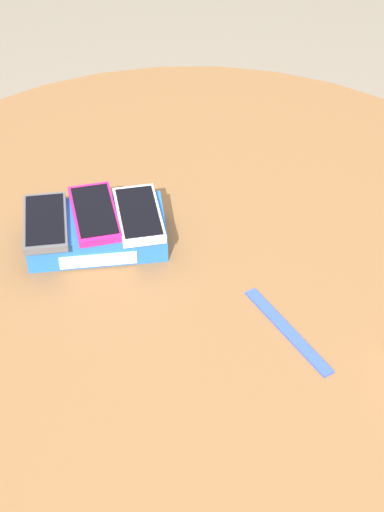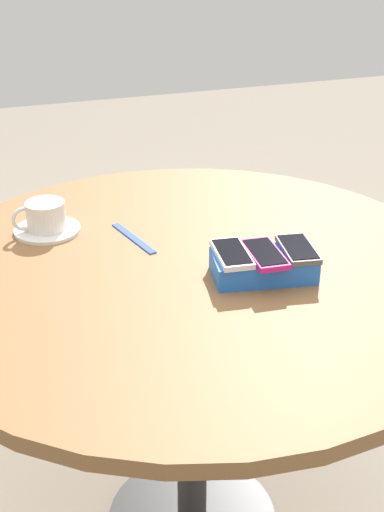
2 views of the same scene
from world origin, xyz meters
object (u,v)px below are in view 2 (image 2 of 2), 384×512
(round_table, at_px, (192,304))
(phone_gray, at_px, (298,249))
(saucer, at_px, (47,230))
(phone_magenta, at_px, (265,254))
(phone_box, at_px, (263,266))
(coffee_cup, at_px, (45,215))
(phone_white, at_px, (232,254))
(lanyard_strap, at_px, (133,238))

(round_table, bearing_deg, phone_gray, 152.51)
(round_table, relative_size, saucer, 7.73)
(round_table, distance_m, saucer, 0.37)
(phone_magenta, xyz_separation_m, saucer, (0.37, -0.35, -0.05))
(round_table, relative_size, phone_box, 5.33)
(saucer, distance_m, coffee_cup, 0.04)
(phone_magenta, height_order, saucer, phone_magenta)
(phone_magenta, xyz_separation_m, phone_white, (0.06, -0.02, -0.00))
(phone_gray, bearing_deg, saucer, -38.65)
(phone_white, height_order, lanyard_strap, phone_white)
(phone_gray, relative_size, coffee_cup, 1.10)
(phone_white, xyz_separation_m, coffee_cup, (0.31, -0.33, -0.01))
(phone_gray, xyz_separation_m, saucer, (0.44, -0.35, -0.05))
(round_table, bearing_deg, phone_white, 127.27)
(phone_magenta, distance_m, lanyard_strap, 0.32)
(phone_magenta, bearing_deg, lanyard_strap, -52.00)
(round_table, xyz_separation_m, phone_white, (-0.06, 0.07, 0.14))
(phone_white, bearing_deg, saucer, -46.69)
(phone_box, relative_size, coffee_cup, 1.79)
(phone_white, bearing_deg, lanyard_strap, -59.18)
(phone_box, xyz_separation_m, phone_white, (0.06, -0.02, 0.03))
(phone_magenta, distance_m, saucer, 0.51)
(phone_magenta, distance_m, phone_white, 0.06)
(phone_gray, xyz_separation_m, phone_white, (0.13, -0.02, 0.00))
(phone_white, bearing_deg, phone_magenta, 160.13)
(phone_magenta, xyz_separation_m, lanyard_strap, (0.20, -0.25, -0.05))
(phone_box, bearing_deg, phone_magenta, 79.49)
(round_table, bearing_deg, coffee_cup, -44.82)
(round_table, relative_size, phone_white, 8.72)
(phone_box, relative_size, phone_magenta, 1.62)
(phone_box, xyz_separation_m, lanyard_strap, (0.20, -0.24, -0.02))
(phone_gray, height_order, lanyard_strap, phone_gray)
(lanyard_strap, bearing_deg, phone_gray, 136.52)
(phone_box, bearing_deg, coffee_cup, -42.75)
(phone_box, bearing_deg, phone_gray, 174.32)
(round_table, xyz_separation_m, saucer, (0.25, -0.25, 0.10))
(phone_box, xyz_separation_m, phone_magenta, (0.00, 0.01, 0.03))
(round_table, distance_m, coffee_cup, 0.38)
(phone_magenta, height_order, phone_white, same)
(saucer, bearing_deg, phone_magenta, 136.52)
(coffee_cup, bearing_deg, phone_box, 137.25)
(phone_gray, xyz_separation_m, lanyard_strap, (0.26, -0.25, -0.05))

